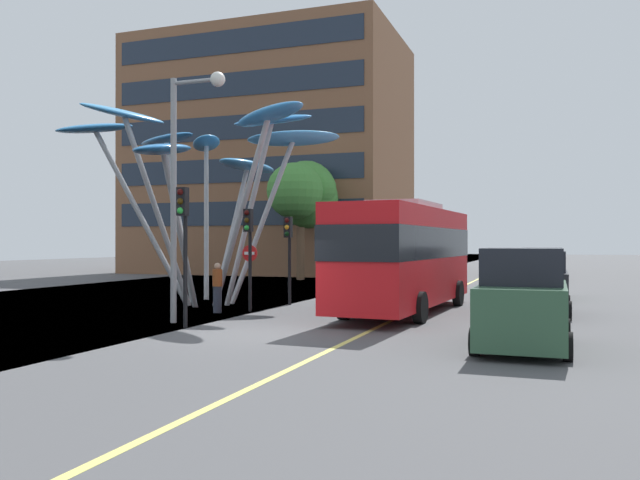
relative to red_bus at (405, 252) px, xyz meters
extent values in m
cube|color=#4C4C4F|center=(-2.65, -6.45, -2.12)|extent=(120.00, 240.00, 0.10)
cube|color=#E0D666|center=(0.08, -6.45, -2.08)|extent=(0.16, 144.00, 0.01)
cube|color=red|center=(0.00, 0.00, -0.12)|extent=(2.94, 10.15, 3.20)
cube|color=black|center=(0.00, 0.00, 0.33)|extent=(2.96, 10.25, 1.03)
cube|color=yellow|center=(0.26, 4.95, 1.18)|extent=(1.33, 0.17, 0.36)
cube|color=#B2B2B7|center=(0.00, 0.00, 1.60)|extent=(1.99, 3.60, 0.24)
cylinder|color=black|center=(1.37, 3.04, -1.59)|extent=(0.33, 0.97, 0.96)
cylinder|color=black|center=(-1.05, 3.17, -1.59)|extent=(0.33, 0.97, 0.96)
cylinder|color=black|center=(1.06, -2.82, -1.59)|extent=(0.33, 0.97, 0.96)
cylinder|color=black|center=(-1.35, -2.70, -1.59)|extent=(0.33, 0.97, 0.96)
cylinder|color=#9EA0A5|center=(-6.02, 0.13, 1.40)|extent=(2.19, 0.42, 7.00)
ellipsoid|color=#2D7FD1|center=(-5.03, 0.03, 4.88)|extent=(3.36, 1.65, 0.58)
cylinder|color=#9EA0A5|center=(-6.01, 1.36, 1.21)|extent=(2.42, 1.41, 6.62)
ellipsoid|color=#4CA3E5|center=(-4.93, 1.93, 4.48)|extent=(3.91, 2.96, 0.86)
cylinder|color=#9EA0A5|center=(-7.89, 2.37, 0.81)|extent=(0.29, 2.91, 5.86)
ellipsoid|color=#4299E0|center=(-7.85, 3.73, 3.70)|extent=(1.83, 4.01, 0.58)
cylinder|color=#9EA0A5|center=(-9.50, 3.01, 1.39)|extent=(1.39, 2.22, 6.98)
ellipsoid|color=#4CA3E5|center=(-10.06, 3.99, 4.84)|extent=(2.50, 3.08, 0.74)
cylinder|color=#9EA0A5|center=(-9.98, 1.56, 1.37)|extent=(2.36, 1.54, 6.94)
ellipsoid|color=#2D7FD1|center=(-11.03, 2.20, 4.80)|extent=(4.36, 3.30, 0.39)
cylinder|color=#9EA0A5|center=(-10.26, -0.70, 1.34)|extent=(3.47, 1.70, 6.91)
ellipsoid|color=#388EDB|center=(-11.87, -1.43, 4.74)|extent=(3.23, 2.46, 0.67)
cylinder|color=#9EA0A5|center=(-8.98, -1.50, 1.43)|extent=(1.55, 2.57, 7.08)
ellipsoid|color=#4CA3E5|center=(-9.62, -2.65, 4.94)|extent=(2.56, 3.32, 0.80)
cylinder|color=#9EA0A5|center=(-7.57, -2.19, 0.68)|extent=(0.66, 3.01, 5.59)
ellipsoid|color=#2D7FD1|center=(-7.36, -3.60, 3.42)|extent=(2.02, 3.23, 0.82)
cylinder|color=#9EA0A5|center=(-5.87, -0.88, 1.32)|extent=(3.33, 2.05, 6.87)
ellipsoid|color=#388EDB|center=(-4.33, -1.77, 4.70)|extent=(3.59, 2.73, 0.67)
cylinder|color=black|center=(-5.01, -6.02, -0.09)|extent=(0.12, 0.12, 3.97)
cube|color=black|center=(-5.01, -6.16, 1.50)|extent=(0.28, 0.24, 0.80)
sphere|color=#390706|center=(-5.01, -6.29, 1.76)|extent=(0.18, 0.18, 0.18)
sphere|color=#3A2707|center=(-5.01, -6.29, 1.50)|extent=(0.18, 0.18, 0.18)
sphere|color=green|center=(-5.01, -6.29, 1.24)|extent=(0.18, 0.18, 0.18)
cylinder|color=black|center=(-5.24, -1.39, -0.28)|extent=(0.12, 0.12, 3.59)
cube|color=black|center=(-5.24, -1.53, 1.12)|extent=(0.28, 0.24, 0.80)
sphere|color=#390706|center=(-5.24, -1.66, 1.38)|extent=(0.18, 0.18, 0.18)
sphere|color=#3A2707|center=(-5.24, -1.66, 1.12)|extent=(0.18, 0.18, 0.18)
sphere|color=green|center=(-5.24, -1.66, 0.86)|extent=(0.18, 0.18, 0.18)
cylinder|color=black|center=(-4.81, 1.19, -0.37)|extent=(0.12, 0.12, 3.40)
cube|color=black|center=(-4.81, 1.05, 0.93)|extent=(0.28, 0.24, 0.80)
sphere|color=#390706|center=(-4.81, 0.92, 1.19)|extent=(0.18, 0.18, 0.18)
sphere|color=orange|center=(-4.81, 0.92, 0.93)|extent=(0.18, 0.18, 0.18)
sphere|color=black|center=(-4.81, 0.92, 0.67)|extent=(0.18, 0.18, 0.18)
cylinder|color=black|center=(-5.29, 8.76, -0.40)|extent=(0.12, 0.12, 3.35)
cube|color=black|center=(-5.29, 8.62, 0.88)|extent=(0.28, 0.24, 0.80)
sphere|color=#390706|center=(-5.29, 8.49, 1.14)|extent=(0.18, 0.18, 0.18)
sphere|color=#3A2707|center=(-5.29, 8.49, 0.88)|extent=(0.18, 0.18, 0.18)
sphere|color=green|center=(-5.29, 8.49, 0.62)|extent=(0.18, 0.18, 0.18)
cube|color=#2D5138|center=(4.16, -6.66, -1.24)|extent=(1.86, 3.99, 1.30)
cube|color=black|center=(4.16, -6.66, -0.19)|extent=(1.71, 2.20, 0.81)
cylinder|color=black|center=(5.09, -5.43, -1.77)|extent=(0.20, 0.60, 0.60)
cylinder|color=black|center=(3.23, -5.43, -1.77)|extent=(0.20, 0.60, 0.60)
cylinder|color=black|center=(5.09, -7.90, -1.77)|extent=(0.20, 0.60, 0.60)
cylinder|color=black|center=(3.23, -7.90, -1.77)|extent=(0.20, 0.60, 0.60)
cube|color=black|center=(4.36, 0.75, -1.25)|extent=(1.74, 4.00, 1.28)
cube|color=black|center=(4.36, 0.75, -0.28)|extent=(1.60, 2.20, 0.67)
cylinder|color=black|center=(5.23, 1.99, -1.77)|extent=(0.20, 0.60, 0.60)
cylinder|color=black|center=(3.49, 1.99, -1.77)|extent=(0.20, 0.60, 0.60)
cylinder|color=black|center=(5.23, -0.49, -1.77)|extent=(0.20, 0.60, 0.60)
cylinder|color=black|center=(3.49, -0.49, -1.77)|extent=(0.20, 0.60, 0.60)
cube|color=#2D5138|center=(4.31, 7.80, -1.25)|extent=(1.75, 3.87, 1.28)
cube|color=black|center=(4.31, 7.80, -0.25)|extent=(1.61, 2.13, 0.73)
cylinder|color=black|center=(5.18, 9.00, -1.77)|extent=(0.20, 0.60, 0.60)
cylinder|color=black|center=(3.43, 9.00, -1.77)|extent=(0.20, 0.60, 0.60)
cylinder|color=black|center=(5.18, 6.60, -1.77)|extent=(0.20, 0.60, 0.60)
cylinder|color=black|center=(3.43, 6.60, -1.77)|extent=(0.20, 0.60, 0.60)
cylinder|color=gray|center=(-5.97, -5.12, 1.61)|extent=(0.18, 0.18, 7.36)
cylinder|color=gray|center=(-5.22, -5.12, 5.14)|extent=(1.50, 0.12, 0.12)
sphere|color=silver|center=(-4.47, -5.12, 5.14)|extent=(0.44, 0.44, 0.44)
cylinder|color=brown|center=(-10.60, 17.00, -0.38)|extent=(0.51, 0.51, 3.38)
sphere|color=#428438|center=(-10.54, 17.88, 3.75)|extent=(3.92, 3.92, 3.92)
sphere|color=#428438|center=(-10.49, 18.17, 3.21)|extent=(3.91, 3.91, 3.91)
sphere|color=#428438|center=(-11.04, 16.83, 3.23)|extent=(2.48, 2.48, 2.48)
sphere|color=#428438|center=(-10.52, 15.82, 3.58)|extent=(3.57, 3.57, 3.57)
sphere|color=#428438|center=(-9.74, 17.64, 3.81)|extent=(2.60, 2.60, 2.60)
cylinder|color=#2D3342|center=(-6.07, -2.22, -1.62)|extent=(0.29, 0.29, 0.91)
cylinder|color=#99471E|center=(-6.07, -2.22, -0.87)|extent=(0.34, 0.34, 0.58)
sphere|color=tan|center=(-6.07, -2.22, -0.47)|extent=(0.22, 0.22, 0.22)
cylinder|color=gray|center=(-5.66, -0.52, -0.91)|extent=(0.08, 0.08, 2.32)
cylinder|color=red|center=(-5.66, -0.55, -0.05)|extent=(0.60, 0.03, 0.60)
cube|color=white|center=(-5.66, -0.58, -0.05)|extent=(0.40, 0.04, 0.11)
cube|color=brown|center=(-16.79, 26.47, 7.21)|extent=(20.53, 13.38, 18.56)
cube|color=#1E2838|center=(-16.79, 19.76, 2.41)|extent=(19.30, 0.08, 1.73)
cube|color=#1E2838|center=(-16.79, 19.76, 5.51)|extent=(19.30, 0.08, 1.73)
cube|color=#1E2838|center=(-16.79, 19.76, 8.60)|extent=(19.30, 0.08, 1.73)
cube|color=#1E2838|center=(-16.79, 19.76, 11.69)|extent=(19.30, 0.08, 1.73)
cube|color=#1E2838|center=(-16.79, 19.76, 14.78)|extent=(19.30, 0.08, 1.73)
camera|label=1|loc=(4.85, -22.06, 0.35)|focal=36.61mm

